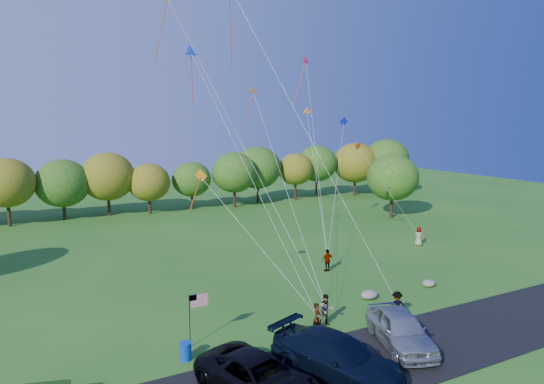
{
  "coord_description": "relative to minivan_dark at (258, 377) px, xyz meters",
  "views": [
    {
      "loc": [
        -14.4,
        -21.05,
        11.44
      ],
      "look_at": [
        -0.23,
        6.0,
        6.86
      ],
      "focal_mm": 32.0,
      "sensor_mm": 36.0,
      "label": 1
    }
  ],
  "objects": [
    {
      "name": "flyer_a",
      "position": [
        5.51,
        4.07,
        -0.05
      ],
      "size": [
        0.72,
        0.69,
        1.66
      ],
      "primitive_type": "imported",
      "rotation": [
        0.0,
        0.0,
        0.69
      ],
      "color": "#4C4C59",
      "rests_on": "ground"
    },
    {
      "name": "minivan_dark",
      "position": [
        0.0,
        0.0,
        0.0
      ],
      "size": [
        4.44,
        6.48,
        1.65
      ],
      "primitive_type": "imported",
      "rotation": [
        0.0,
        0.0,
        0.32
      ],
      "color": "black",
      "rests_on": "asphalt_lane"
    },
    {
      "name": "flyer_e",
      "position": [
        23.64,
        15.09,
        -0.0
      ],
      "size": [
        0.99,
        1.01,
        1.76
      ],
      "primitive_type": "imported",
      "rotation": [
        0.0,
        0.0,
        2.31
      ],
      "color": "#4C4C59",
      "rests_on": "ground"
    },
    {
      "name": "treeline",
      "position": [
        7.56,
        40.6,
        3.79
      ],
      "size": [
        76.38,
        27.7,
        8.51
      ],
      "color": "#392614",
      "rests_on": "ground"
    },
    {
      "name": "minivan_navy",
      "position": [
        3.74,
        -0.26,
        0.11
      ],
      "size": [
        4.68,
        6.91,
        1.86
      ],
      "primitive_type": "imported",
      "rotation": [
        0.0,
        0.0,
        0.36
      ],
      "color": "black",
      "rests_on": "asphalt_lane"
    },
    {
      "name": "asphalt_lane",
      "position": [
        6.22,
        0.23,
        -0.85
      ],
      "size": [
        44.0,
        6.0,
        0.06
      ],
      "primitive_type": "cube",
      "color": "black",
      "rests_on": "ground"
    },
    {
      "name": "boulder_near",
      "position": [
        11.2,
        6.68,
        -0.6
      ],
      "size": [
        1.15,
        0.9,
        0.57
      ],
      "primitive_type": "ellipsoid",
      "color": "gray",
      "rests_on": "ground"
    },
    {
      "name": "flyer_c",
      "position": [
        10.57,
        3.43,
        -0.06
      ],
      "size": [
        1.23,
        0.99,
        1.66
      ],
      "primitive_type": "imported",
      "rotation": [
        0.0,
        0.0,
        2.73
      ],
      "color": "#4C4C59",
      "rests_on": "ground"
    },
    {
      "name": "flag_assembly",
      "position": [
        -0.81,
        5.57,
        1.22
      ],
      "size": [
        1.03,
        0.67,
        2.78
      ],
      "color": "black",
      "rests_on": "ground"
    },
    {
      "name": "boulder_far",
      "position": [
        16.31,
        6.58,
        -0.63
      ],
      "size": [
        0.96,
        0.8,
        0.5
      ],
      "primitive_type": "ellipsoid",
      "color": "gray",
      "rests_on": "ground"
    },
    {
      "name": "kites_aloft",
      "position": [
        7.31,
        17.0,
        15.86
      ],
      "size": [
        16.71,
        11.34,
        13.27
      ],
      "color": "red",
      "rests_on": "ground"
    },
    {
      "name": "flyer_b",
      "position": [
        6.48,
        4.61,
        0.01
      ],
      "size": [
        1.01,
        0.88,
        1.79
      ],
      "primitive_type": "imported",
      "rotation": [
        0.0,
        0.0,
        -0.26
      ],
      "color": "#4C4C59",
      "rests_on": "ground"
    },
    {
      "name": "trash_barrel",
      "position": [
        -1.73,
        4.44,
        -0.45
      ],
      "size": [
        0.58,
        0.58,
        0.87
      ],
      "primitive_type": "cylinder",
      "color": "#0B38AB",
      "rests_on": "ground"
    },
    {
      "name": "flyer_d",
      "position": [
        12.06,
        12.73,
        -0.03
      ],
      "size": [
        1.01,
        0.42,
        1.72
      ],
      "primitive_type": "imported",
      "rotation": [
        0.0,
        0.0,
        3.14
      ],
      "color": "#4C4C59",
      "rests_on": "ground"
    },
    {
      "name": "minivan_silver",
      "position": [
        8.3,
        0.66,
        0.09
      ],
      "size": [
        3.78,
        5.78,
        1.83
      ],
      "primitive_type": "imported",
      "rotation": [
        0.0,
        0.0,
        -0.33
      ],
      "color": "#A9ACB4",
      "rests_on": "asphalt_lane"
    },
    {
      "name": "ground",
      "position": [
        6.22,
        4.23,
        -0.88
      ],
      "size": [
        140.0,
        140.0,
        0.0
      ],
      "primitive_type": "plane",
      "color": "#2A5F1B",
      "rests_on": "ground"
    }
  ]
}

